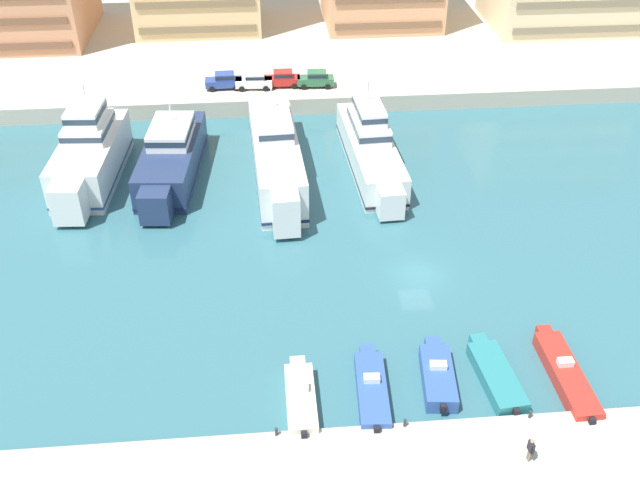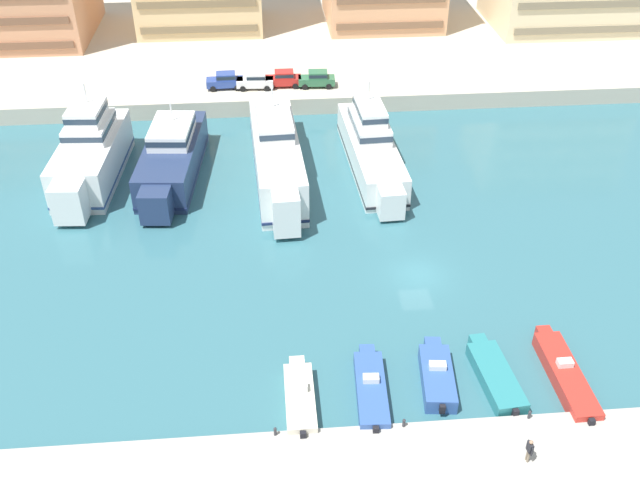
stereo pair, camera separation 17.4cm
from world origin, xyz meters
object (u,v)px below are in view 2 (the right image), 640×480
car_blue_far_left (225,80)px  motorboat_blue_mid_left (437,375)px  motorboat_cream_far_left (300,398)px  motorboat_blue_left (371,389)px  yacht_white_far_left (90,155)px  motorboat_teal_center_left (495,376)px  car_red_mid_left (283,78)px  yacht_navy_left (172,158)px  motorboat_red_center (565,375)px  yacht_white_center_left (371,147)px  pedestrian_mid_deck (530,449)px  yacht_white_mid_left (276,152)px  car_green_center_left (317,78)px  car_white_left (255,80)px

car_blue_far_left → motorboat_blue_mid_left: bearing=-71.8°
motorboat_cream_far_left → motorboat_blue_left: size_ratio=0.90×
yacht_white_far_left → car_blue_far_left: 20.06m
motorboat_teal_center_left → car_red_mid_left: size_ratio=1.73×
motorboat_cream_far_left → motorboat_blue_mid_left: 9.04m
yacht_navy_left → motorboat_blue_mid_left: size_ratio=2.80×
motorboat_blue_mid_left → motorboat_red_center: size_ratio=0.74×
motorboat_cream_far_left → motorboat_red_center: motorboat_cream_far_left is taller
yacht_white_center_left → pedestrian_mid_deck: bearing=-83.6°
yacht_navy_left → yacht_white_mid_left: yacht_white_mid_left is taller
yacht_white_far_left → car_blue_far_left: (12.14, 15.97, 0.30)m
car_green_center_left → motorboat_cream_far_left: bearing=-95.9°
motorboat_blue_mid_left → pedestrian_mid_deck: bearing=-62.0°
yacht_white_center_left → motorboat_red_center: (8.61, -29.21, -1.63)m
motorboat_blue_left → car_red_mid_left: size_ratio=1.77×
motorboat_cream_far_left → car_red_mid_left: (0.90, 45.60, 2.32)m
yacht_navy_left → pedestrian_mid_deck: bearing=-57.0°
yacht_navy_left → motorboat_blue_left: 32.76m
car_blue_far_left → pedestrian_mid_deck: 54.59m
yacht_white_mid_left → motorboat_cream_far_left: size_ratio=3.43×
yacht_white_far_left → yacht_navy_left: 7.48m
motorboat_blue_left → motorboat_teal_center_left: size_ratio=1.03×
motorboat_blue_left → car_green_center_left: size_ratio=1.75×
car_red_mid_left → pedestrian_mid_deck: bearing=-77.1°
yacht_white_far_left → motorboat_red_center: bearing=-39.7°
motorboat_teal_center_left → motorboat_red_center: 4.54m
motorboat_cream_far_left → car_white_left: 45.38m
yacht_white_mid_left → motorboat_cream_far_left: 29.02m
pedestrian_mid_deck → yacht_white_mid_left: bearing=110.7°
yacht_white_far_left → yacht_white_mid_left: (17.31, -0.67, -0.13)m
yacht_white_mid_left → motorboat_red_center: bearing=-58.0°
motorboat_blue_left → motorboat_blue_mid_left: size_ratio=1.16×
motorboat_red_center → motorboat_blue_left: bearing=-179.3°
motorboat_teal_center_left → car_blue_far_left: car_blue_far_left is taller
yacht_white_mid_left → motorboat_red_center: yacht_white_mid_left is taller
yacht_white_far_left → motorboat_blue_mid_left: size_ratio=2.66×
car_white_left → car_green_center_left: bearing=-0.3°
yacht_white_far_left → yacht_white_center_left: size_ratio=0.86×
motorboat_teal_center_left → car_white_left: size_ratio=1.70×
motorboat_teal_center_left → car_white_left: car_white_left is taller
yacht_navy_left → car_blue_far_left: 16.75m
pedestrian_mid_deck → car_blue_far_left: bearing=109.6°
motorboat_blue_mid_left → motorboat_teal_center_left: 3.80m
motorboat_cream_far_left → car_white_left: car_white_left is taller
yacht_white_far_left → yacht_navy_left: bearing=-0.7°
motorboat_blue_left → car_blue_far_left: (-10.19, 45.22, 2.35)m
motorboat_blue_left → car_blue_far_left: 46.42m
yacht_white_far_left → car_green_center_left: bearing=34.8°
yacht_navy_left → yacht_white_mid_left: 9.88m
motorboat_blue_mid_left → motorboat_teal_center_left: size_ratio=0.89×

